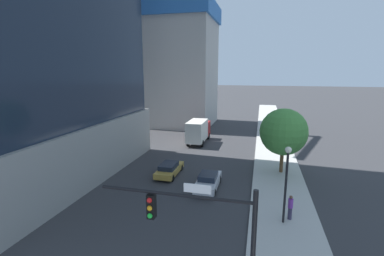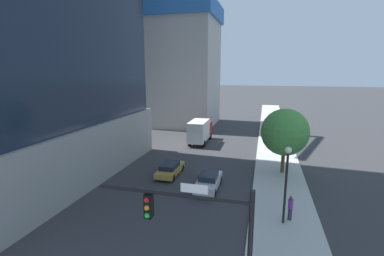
% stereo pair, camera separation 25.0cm
% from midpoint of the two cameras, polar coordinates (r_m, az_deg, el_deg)
% --- Properties ---
extents(sidewalk, '(4.81, 120.00, 0.15)m').
position_cam_midpoint_polar(sidewalk, '(29.35, 17.71, -9.47)').
color(sidewalk, '#B2AFA8').
rests_on(sidewalk, ground).
extents(construction_building, '(15.14, 24.62, 30.80)m').
position_cam_midpoint_polar(construction_building, '(54.83, -2.67, 13.97)').
color(construction_building, '#B2AFA8').
rests_on(construction_building, ground).
extents(traffic_light_pole, '(6.45, 0.48, 5.93)m').
position_cam_midpoint_polar(traffic_light_pole, '(11.70, 2.15, -19.73)').
color(traffic_light_pole, black).
rests_on(traffic_light_pole, sidewalk).
extents(street_lamp, '(0.44, 0.44, 5.40)m').
position_cam_midpoint_polar(street_lamp, '(19.62, 19.26, -8.87)').
color(street_lamp, black).
rests_on(street_lamp, sidewalk).
extents(street_tree, '(4.73, 4.73, 6.60)m').
position_cam_midpoint_polar(street_tree, '(29.20, 18.82, -0.82)').
color(street_tree, brown).
rests_on(street_tree, sidewalk).
extents(car_silver, '(1.81, 4.54, 1.43)m').
position_cam_midpoint_polar(car_silver, '(25.23, 3.73, -10.87)').
color(car_silver, '#B7B7BC').
rests_on(car_silver, ground).
extents(car_gold, '(1.80, 4.44, 1.28)m').
position_cam_midpoint_polar(car_gold, '(28.38, -4.27, -8.40)').
color(car_gold, '#AD8938').
rests_on(car_gold, ground).
extents(box_truck, '(2.32, 6.85, 3.42)m').
position_cam_midpoint_polar(box_truck, '(40.30, 1.83, -0.50)').
color(box_truck, '#B21E1E').
rests_on(box_truck, ground).
extents(pedestrian_purple_shirt, '(0.34, 0.34, 1.77)m').
position_cam_midpoint_polar(pedestrian_purple_shirt, '(21.19, 19.95, -15.19)').
color(pedestrian_purple_shirt, '#38334C').
rests_on(pedestrian_purple_shirt, sidewalk).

